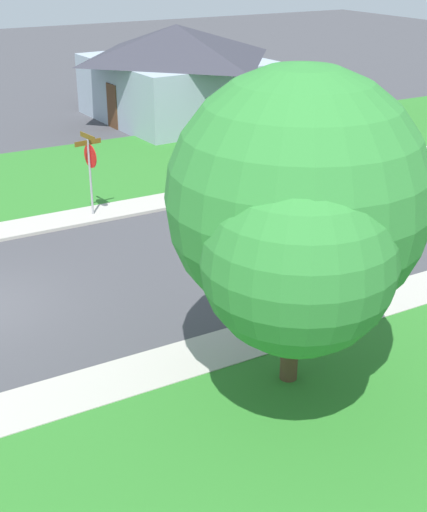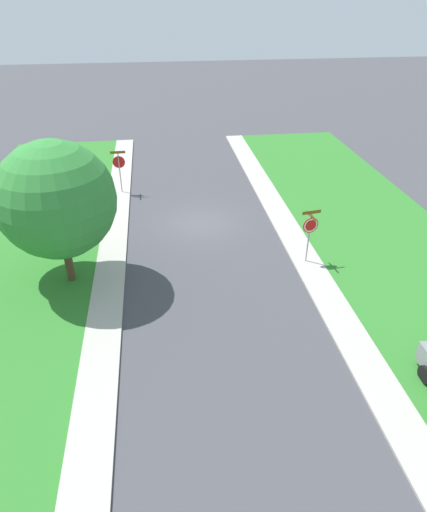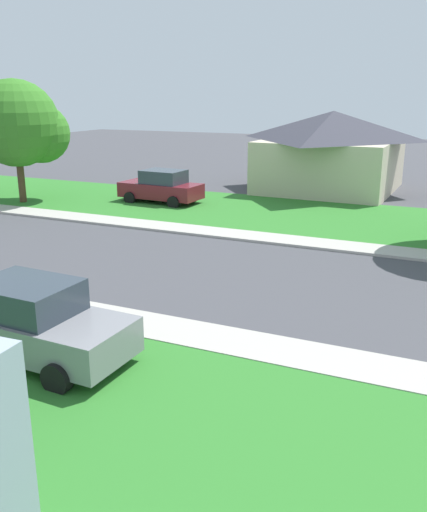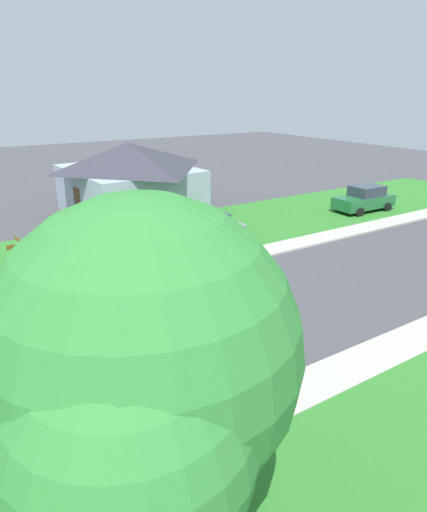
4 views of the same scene
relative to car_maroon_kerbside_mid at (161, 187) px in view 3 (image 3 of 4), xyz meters
The scene contains 8 objects.
sidewalk_east 9.62m from the car_maroon_kerbside_mid, 119.80° to the right, with size 1.40×56.00×0.10m, color #ADA89E.
lawn_east 8.36m from the car_maroon_kerbside_mid, 90.45° to the right, with size 8.00×56.00×0.08m, color #2D7528.
sidewalk_west 16.45m from the car_maroon_kerbside_mid, 149.57° to the right, with size 1.40×56.00×0.10m, color #ADA89E.
lawn_west 20.63m from the car_maroon_kerbside_mid, 156.20° to the right, with size 8.00×56.00×0.08m, color #2D7528.
car_maroon_kerbside_mid is the anchor object (origin of this frame).
car_grey_far_down_street 17.76m from the car_maroon_kerbside_mid, 159.35° to the right, with size 2.15×4.36×1.76m.
tree_across_left 7.69m from the car_maroon_kerbside_mid, 112.60° to the left, with size 4.71×4.38×6.30m.
house_right_setback 10.66m from the car_maroon_kerbside_mid, 42.10° to the right, with size 9.21×8.04×4.60m.
Camera 3 is at (-15.49, 6.07, 5.57)m, focal length 38.71 mm.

